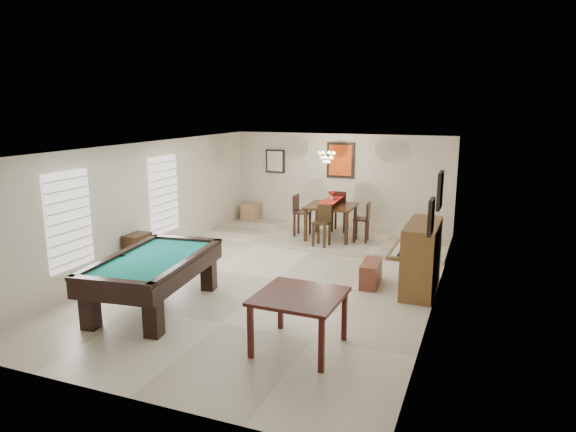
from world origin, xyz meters
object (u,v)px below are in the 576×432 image
Objects in this scene: apothecary_chest at (138,253)px; flower_vase at (331,195)px; dining_chair_north at (340,211)px; dining_chair_west at (302,215)px; dining_chair_south at (322,226)px; corner_bench at (251,212)px; chandelier at (327,153)px; dining_table at (331,219)px; dining_chair_east at (361,222)px; upright_piano at (413,256)px; piano_bench at (371,273)px; square_table at (299,322)px; pool_table at (155,283)px.

apothecary_chest is 3.41× the size of flower_vase.
dining_chair_north is 1.04× the size of dining_chair_west.
dining_chair_south is at bearing -136.97° from dining_chair_west.
corner_bench is 0.85× the size of chandelier.
flower_vase is (0.00, 0.00, 0.60)m from dining_table.
dining_chair_west is at bearing -94.88° from dining_chair_east.
dining_chair_east is at bearing -92.30° from dining_chair_west.
corner_bench is (-2.76, 0.41, -0.31)m from dining_chair_north.
upright_piano is at bearing 27.37° from dining_chair_east.
dining_table is 0.77m from dining_chair_east.
piano_bench is at bearing -59.04° from flower_vase.
apothecary_chest is at bearing 55.73° from dining_chair_north.
flower_vase reaches higher than upright_piano.
piano_bench is at bearing 12.54° from apothecary_chest.
dining_chair_west is at bearing 109.47° from square_table.
dining_chair_west is 1.09× the size of dining_chair_east.
square_table is 2.26× the size of corner_bench.
dining_chair_north is (0.01, 0.77, -0.53)m from flower_vase.
upright_piano reaches higher than dining_chair_west.
upright_piano is 3.52m from dining_table.
dining_chair_south is at bearing -89.68° from flower_vase.
corner_bench is at bearing 156.89° from flower_vase.
chandelier is at bearing 135.29° from dining_table.
dining_chair_south reaches higher than piano_bench.
apothecary_chest reaches higher than corner_bench.
apothecary_chest is 1.35× the size of chandelier.
piano_bench is 2.77m from dining_chair_east.
upright_piano is 1.88× the size of piano_bench.
piano_bench is 0.85× the size of dining_chair_south.
dining_chair_south is at bearing 89.38° from dining_chair_north.
square_table is at bearing -110.81° from upright_piano.
upright_piano is at bearing -48.05° from dining_table.
piano_bench is 3.43× the size of flower_vase.
apothecary_chest is at bearing -50.05° from dining_chair_east.
dining_chair_north is at bearing 89.00° from flower_vase.
dining_chair_west is 2.35m from corner_bench.
dining_chair_east is (-1.59, 2.58, -0.04)m from upright_piano.
dining_chair_south is 3.39m from corner_bench.
dining_chair_north is 1.66m from chandelier.
flower_vase is at bearing 0.00° from dining_table.
dining_table is 1.21× the size of dining_chair_east.
dining_table is 0.60m from flower_vase.
dining_chair_south reaches higher than pool_table.
upright_piano reaches higher than pool_table.
dining_chair_west is at bearing -30.75° from corner_bench.
dining_chair_south is 0.89× the size of dining_chair_north.
chandelier is at bearing 132.19° from upright_piano.
dining_chair_south is (-2.35, 1.84, -0.04)m from upright_piano.
pool_table reaches higher than piano_bench.
dining_chair_north is (2.99, 4.43, 0.25)m from apothecary_chest.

